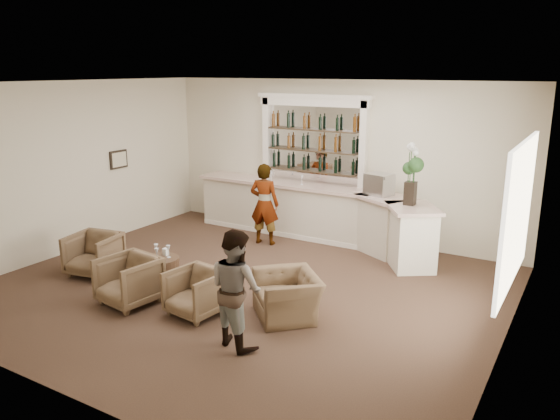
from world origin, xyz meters
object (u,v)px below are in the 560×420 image
Objects in this scene: cocktail_table at (162,272)px; armchair_left at (94,254)px; espresso_machine at (379,184)px; sommelier at (264,204)px; armchair_right at (196,292)px; armchair_center at (129,281)px; armchair_far at (287,296)px; flower_vase at (412,170)px; bar_counter at (317,213)px; guest at (236,288)px.

cocktail_table is 1.42m from armchair_left.
cocktail_table is 1.24× the size of espresso_machine.
sommelier is 2.24× the size of armchair_right.
armchair_far is at bearing 28.53° from armchair_center.
armchair_right is 4.37m from flower_vase.
armchair_center is at bearing -103.02° from bar_counter.
sommelier is at bearing 172.85° from armchair_far.
armchair_center is (0.04, -0.76, 0.12)m from cocktail_table.
espresso_machine is 0.43× the size of flower_vase.
armchair_left is (-2.45, -3.77, -0.21)m from bar_counter.
sommelier reaches higher than armchair_right.
armchair_far is (2.11, -2.73, -0.52)m from sommelier.
cocktail_table is 0.73× the size of armchair_left.
flower_vase reaches higher than bar_counter.
guest is 1.60× the size of armchair_far.
armchair_left is (-1.64, -3.00, -0.47)m from sommelier.
armchair_right is at bearing -18.79° from armchair_left.
sommelier is at bearing 50.39° from armchair_left.
armchair_center is 5.14m from flower_vase.
guest reaches higher than armchair_left.
flower_vase reaches higher than armchair_far.
cocktail_table is 4.42m from espresso_machine.
bar_counter is at bearing 99.33° from armchair_right.
cocktail_table is 1.28m from armchair_right.
espresso_machine is (2.36, 4.30, 0.98)m from armchair_center.
flower_vase is (3.12, 3.85, 1.39)m from armchair_center.
guest is at bearing -76.18° from espresso_machine.
sommelier is 1.71× the size of armchair_far.
cocktail_table is at bearing -135.65° from flower_vase.
guest is at bearing -53.59° from armchair_far.
armchair_far is at bearing -74.32° from espresso_machine.
guest reaches higher than bar_counter.
armchair_left is 1.56m from armchair_center.
armchair_far is (2.31, 0.85, -0.05)m from armchair_center.
armchair_right is at bearing -4.60° from guest.
cocktail_table is 2.45m from guest.
armchair_center is at bearing -114.72° from armchair_far.
armchair_right is (1.12, 0.23, -0.03)m from armchair_center.
armchair_left reaches higher than cocktail_table.
guest is 1.91× the size of armchair_center.
espresso_machine is at bearing 134.32° from armchair_far.
bar_counter is 4.14m from armchair_right.
armchair_left is 2.60m from armchair_right.
armchair_left is at bearing -123.06° from bar_counter.
sommelier reaches higher than armchair_center.
armchair_left reaches higher than armchair_far.
armchair_center reaches higher than armchair_left.
sommelier reaches higher than cocktail_table.
armchair_right is at bearing 19.69° from armchair_center.
sommelier is at bearing -136.29° from bar_counter.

